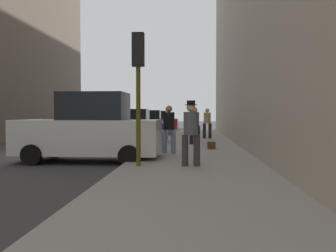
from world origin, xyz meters
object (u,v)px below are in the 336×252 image
(parked_gray_coupe, at_px, (144,124))
(parked_red_hatchback, at_px, (154,122))
(parked_blue_sedan, at_px, (126,128))
(pedestrian_in_red_jacket, at_px, (195,124))
(pedestrian_in_tan_coat, at_px, (207,122))
(pedestrian_in_jeans, at_px, (169,127))
(fire_hydrant, at_px, (160,136))
(duffel_bag, at_px, (211,145))
(pedestrian_with_beanie, at_px, (191,130))
(parked_white_van, at_px, (90,130))
(traffic_light, at_px, (138,70))

(parked_gray_coupe, bearing_deg, parked_red_hatchback, 90.00)
(parked_blue_sedan, bearing_deg, pedestrian_in_red_jacket, -18.68)
(pedestrian_in_tan_coat, distance_m, pedestrian_in_jeans, 8.17)
(fire_hydrant, distance_m, duffel_bag, 3.31)
(parked_red_hatchback, relative_size, pedestrian_with_beanie, 2.38)
(parked_red_hatchback, xyz_separation_m, pedestrian_in_jeans, (2.48, -18.65, 0.26))
(pedestrian_in_tan_coat, distance_m, duffel_bag, 6.22)
(parked_blue_sedan, bearing_deg, pedestrian_in_tan_coat, 34.47)
(pedestrian_in_tan_coat, bearing_deg, pedestrian_in_jeans, -101.84)
(pedestrian_in_jeans, xyz_separation_m, pedestrian_in_red_jacket, (0.95, 3.99, 0.00))
(parked_white_van, bearing_deg, parked_gray_coupe, 90.00)
(fire_hydrant, distance_m, traffic_light, 7.82)
(traffic_light, bearing_deg, duffel_bag, 66.38)
(pedestrian_with_beanie, bearing_deg, duffel_bag, 80.95)
(fire_hydrant, height_order, pedestrian_in_jeans, pedestrian_in_jeans)
(parked_white_van, relative_size, fire_hydrant, 6.57)
(parked_white_van, height_order, pedestrian_in_tan_coat, parked_white_van)
(parked_blue_sedan, relative_size, pedestrian_in_tan_coat, 2.46)
(parked_gray_coupe, xyz_separation_m, duffel_bag, (4.08, -10.49, -0.56))
(traffic_light, relative_size, pedestrian_with_beanie, 2.03)
(traffic_light, distance_m, pedestrian_in_tan_coat, 11.61)
(fire_hydrant, height_order, pedestrian_with_beanie, pedestrian_with_beanie)
(parked_blue_sedan, xyz_separation_m, traffic_light, (1.85, -8.41, 1.91))
(pedestrian_with_beanie, distance_m, pedestrian_in_red_jacket, 7.20)
(parked_blue_sedan, bearing_deg, pedestrian_in_jeans, -64.30)
(parked_red_hatchback, distance_m, fire_hydrant, 14.55)
(parked_gray_coupe, xyz_separation_m, pedestrian_in_tan_coat, (4.15, -4.32, 0.26))
(parked_white_van, xyz_separation_m, pedestrian_in_jeans, (2.48, 1.43, 0.07))
(parked_blue_sedan, bearing_deg, parked_white_van, -90.00)
(fire_hydrant, xyz_separation_m, pedestrian_in_red_jacket, (1.62, -0.24, 0.61))
(parked_white_van, distance_m, pedestrian_in_red_jacket, 6.42)
(parked_gray_coupe, relative_size, pedestrian_with_beanie, 2.39)
(duffel_bag, bearing_deg, pedestrian_in_jeans, -131.20)
(pedestrian_in_tan_coat, height_order, pedestrian_with_beanie, pedestrian_with_beanie)
(parked_blue_sedan, distance_m, duffel_bag, 5.29)
(parked_blue_sedan, relative_size, parked_red_hatchback, 1.00)
(parked_red_hatchback, distance_m, pedestrian_in_tan_coat, 11.44)
(traffic_light, relative_size, pedestrian_in_tan_coat, 2.11)
(pedestrian_with_beanie, bearing_deg, parked_red_hatchback, 98.53)
(parked_gray_coupe, bearing_deg, pedestrian_in_red_jacket, -67.64)
(duffel_bag, bearing_deg, parked_red_hatchback, 103.64)
(parked_red_hatchback, distance_m, traffic_light, 22.08)
(pedestrian_with_beanie, distance_m, pedestrian_in_jeans, 3.31)
(pedestrian_in_red_jacket, bearing_deg, parked_blue_sedan, 161.32)
(traffic_light, bearing_deg, pedestrian_in_jeans, 79.17)
(pedestrian_in_jeans, distance_m, duffel_bag, 2.57)
(pedestrian_in_red_jacket, bearing_deg, pedestrian_in_tan_coat, 79.71)
(pedestrian_in_jeans, bearing_deg, pedestrian_with_beanie, -75.98)
(pedestrian_in_tan_coat, xyz_separation_m, duffel_bag, (-0.07, -6.17, -0.81))
(traffic_light, xyz_separation_m, pedestrian_with_beanie, (1.43, 0.05, -1.62))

